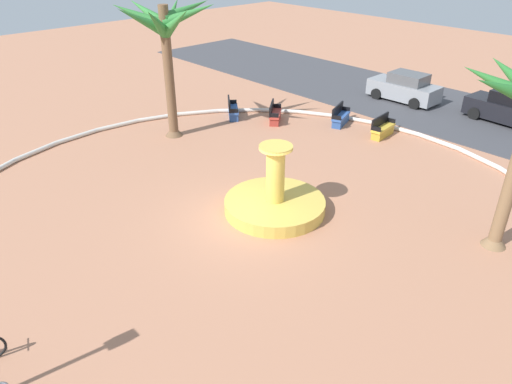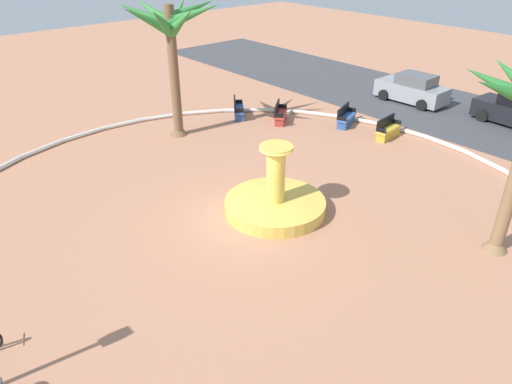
% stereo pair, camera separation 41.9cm
% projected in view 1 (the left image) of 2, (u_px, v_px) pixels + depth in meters
% --- Properties ---
extents(ground_plane, '(80.00, 80.00, 0.00)m').
position_uv_depth(ground_plane, '(248.00, 220.00, 16.54)').
color(ground_plane, tan).
extents(plaza_curb, '(22.51, 22.51, 0.20)m').
position_uv_depth(plaza_curb, '(248.00, 217.00, 16.49)').
color(plaza_curb, silver).
rests_on(plaza_curb, ground).
extents(street_asphalt, '(48.00, 8.00, 0.03)m').
position_uv_depth(street_asphalt, '(462.00, 114.00, 25.84)').
color(street_asphalt, '#424247').
rests_on(street_asphalt, ground).
extents(fountain, '(3.59, 3.59, 2.53)m').
position_uv_depth(fountain, '(275.00, 202.00, 16.90)').
color(fountain, gold).
rests_on(fountain, ground).
extents(palm_tree_by_curb, '(4.49, 4.57, 6.29)m').
position_uv_depth(palm_tree_by_curb, '(165.00, 32.00, 20.92)').
color(palm_tree_by_curb, brown).
rests_on(palm_tree_by_curb, ground).
extents(bench_east, '(1.40, 1.55, 1.00)m').
position_uv_depth(bench_east, '(275.00, 115.00, 24.75)').
color(bench_east, '#B73D33').
rests_on(bench_east, ground).
extents(bench_north, '(0.69, 1.65, 1.00)m').
position_uv_depth(bench_north, '(382.00, 130.00, 23.01)').
color(bench_north, gold).
rests_on(bench_north, ground).
extents(bench_southeast, '(1.57, 1.37, 1.00)m').
position_uv_depth(bench_southeast, '(233.00, 111.00, 25.34)').
color(bench_southeast, '#335BA8').
rests_on(bench_southeast, ground).
extents(bench_southwest, '(1.02, 1.67, 1.00)m').
position_uv_depth(bench_southwest, '(340.00, 118.00, 24.42)').
color(bench_southwest, '#335BA8').
rests_on(bench_southwest, ground).
extents(parked_car_leftmost, '(4.03, 1.98, 1.67)m').
position_uv_depth(parked_car_leftmost, '(404.00, 88.00, 27.54)').
color(parked_car_leftmost, gray).
rests_on(parked_car_leftmost, ground).
extents(parked_car_second, '(4.12, 2.15, 1.67)m').
position_uv_depth(parked_car_second, '(508.00, 108.00, 24.44)').
color(parked_car_second, black).
rests_on(parked_car_second, ground).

